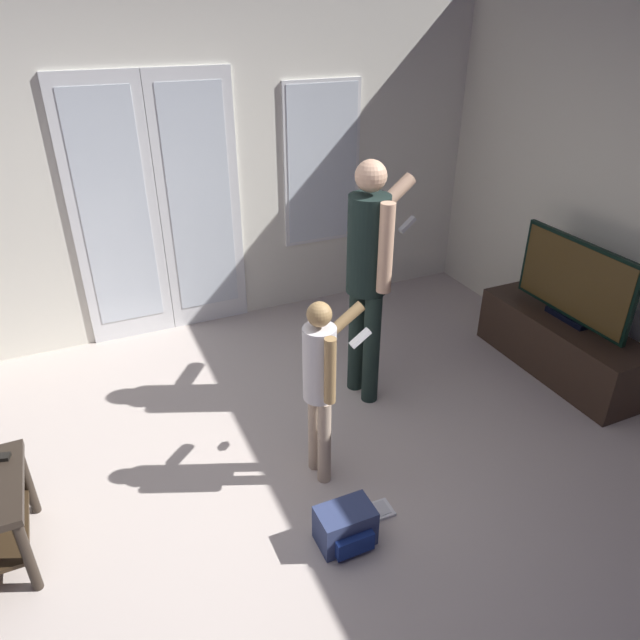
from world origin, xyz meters
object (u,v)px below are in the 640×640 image
at_px(flat_screen_tv, 574,281).
at_px(backpack, 346,527).
at_px(person_adult, 369,264).
at_px(person_child, 321,377).
at_px(loose_keyboard, 356,518).
at_px(tv_stand, 560,345).

xyz_separation_m(flat_screen_tv, backpack, (-2.20, -0.80, -0.65)).
distance_m(person_adult, person_child, 0.94).
relative_size(backpack, loose_keyboard, 0.67).
height_order(tv_stand, loose_keyboard, tv_stand).
bearing_deg(tv_stand, backpack, -160.10).
bearing_deg(flat_screen_tv, tv_stand, -65.56).
distance_m(tv_stand, backpack, 2.35).
bearing_deg(loose_keyboard, person_child, 92.80).
distance_m(tv_stand, person_adult, 1.73).
xyz_separation_m(tv_stand, flat_screen_tv, (-0.00, 0.00, 0.53)).
height_order(tv_stand, person_child, person_child).
xyz_separation_m(tv_stand, loose_keyboard, (-2.09, -0.69, -0.21)).
bearing_deg(loose_keyboard, backpack, -137.44).
bearing_deg(tv_stand, flat_screen_tv, 114.44).
xyz_separation_m(person_adult, person_child, (-0.62, -0.62, -0.32)).
relative_size(person_adult, backpack, 5.70).
distance_m(flat_screen_tv, person_child, 2.13).
relative_size(person_adult, person_child, 1.46).
bearing_deg(person_child, backpack, -100.19).
height_order(tv_stand, person_adult, person_adult).
relative_size(person_child, backpack, 3.90).
xyz_separation_m(tv_stand, backpack, (-2.21, -0.80, -0.11)).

